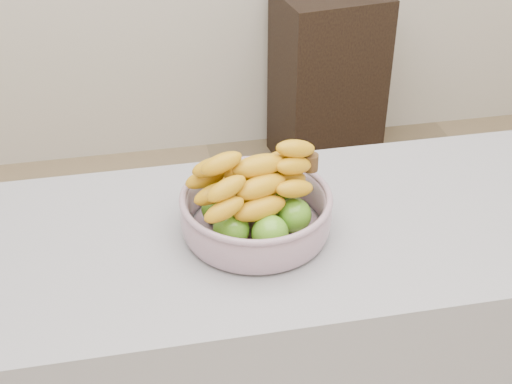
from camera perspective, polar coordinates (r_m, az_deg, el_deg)
counter at (r=1.85m, az=3.72°, el=-13.83°), size 2.00×0.60×0.90m
cabinet at (r=3.33m, az=5.71°, el=8.88°), size 0.50×0.42×0.82m
fruit_bowl at (r=1.49m, az=-0.01°, el=-1.31°), size 0.32×0.32×0.19m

